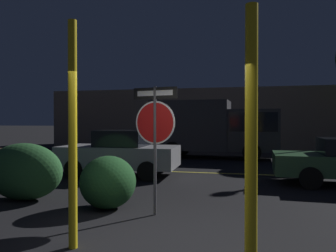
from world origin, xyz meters
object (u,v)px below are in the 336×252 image
Objects in this scene: stop_sign at (155,124)px; hedge_bush_2 at (108,182)px; yellow_pole_right at (251,135)px; passing_car_2 at (120,153)px; delivery_truck at (215,127)px; yellow_pole_left at (73,134)px; hedge_bush_1 at (24,171)px.

stop_sign reaches higher than hedge_bush_2.
yellow_pole_right reaches higher than stop_sign.
hedge_bush_2 is 0.30× the size of passing_car_2.
delivery_truck is (2.68, 5.99, 0.80)m from passing_car_2.
hedge_bush_2 is (-2.81, 2.13, -1.08)m from yellow_pole_right.
hedge_bush_2 is at bearing 177.90° from stop_sign.
delivery_truck is at bearing 85.11° from yellow_pole_left.
yellow_pole_right is 5.62m from hedge_bush_1.
passing_car_2 is at bearing 76.60° from hedge_bush_1.
hedge_bush_1 is (-2.54, 2.36, -0.96)m from yellow_pole_left.
hedge_bush_1 is 0.30× the size of delivery_truck.
yellow_pole_right reaches higher than passing_car_2.
hedge_bush_2 is 0.19× the size of delivery_truck.
yellow_pole_right reaches higher than hedge_bush_1.
hedge_bush_1 reaches higher than hedge_bush_2.
yellow_pole_left is at bearing -80.14° from hedge_bush_2.
yellow_pole_left is 0.80× the size of passing_car_2.
hedge_bush_2 is (2.17, -0.27, -0.11)m from hedge_bush_1.
passing_car_2 is at bearing 123.79° from yellow_pole_right.
hedge_bush_2 is at bearing -163.46° from passing_car_2.
yellow_pole_right is at bearing -25.66° from hedge_bush_1.
passing_car_2 is (-1.65, 6.09, -0.87)m from yellow_pole_left.
hedge_bush_1 is 1.55× the size of hedge_bush_2.
yellow_pole_right is 7.42m from passing_car_2.
hedge_bush_1 is (-4.99, 2.40, -0.97)m from yellow_pole_right.
hedge_bush_2 is 10.13m from delivery_truck.
yellow_pole_left is at bearing -1.73° from delivery_truck.
stop_sign is 0.76× the size of yellow_pole_right.
yellow_pole_left is at bearing -42.96° from hedge_bush_1.
yellow_pole_right reaches higher than delivery_truck.
yellow_pole_left is 2.70× the size of hedge_bush_2.
yellow_pole_left is 0.99× the size of yellow_pole_right.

